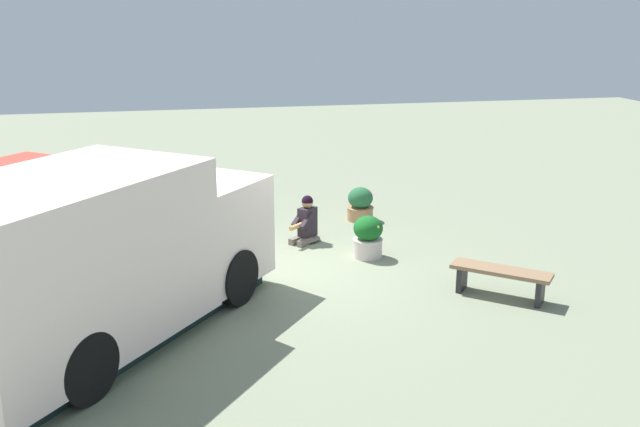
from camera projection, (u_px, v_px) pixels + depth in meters
The scene contains 7 objects.
ground_plane at pixel (270, 272), 11.72m from camera, with size 40.00×40.00×0.00m, color gray.
food_truck at pixel (99, 260), 9.08m from camera, with size 5.32×4.85×2.32m.
person_customer at pixel (306, 224), 13.16m from camera, with size 0.70×0.74×0.89m.
planter_flowering_near at pixel (368, 237), 12.34m from camera, with size 0.53×0.53×0.75m.
planter_flowering_far at pixel (360, 204), 14.52m from camera, with size 0.56×0.56×0.69m.
planter_flowering_side at pixel (129, 200), 14.64m from camera, with size 0.60×0.60×0.74m.
plaza_bench at pixel (501, 276), 10.64m from camera, with size 1.26×1.39×0.45m.
Camera 1 is at (-10.91, 1.45, 4.23)m, focal length 39.69 mm.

